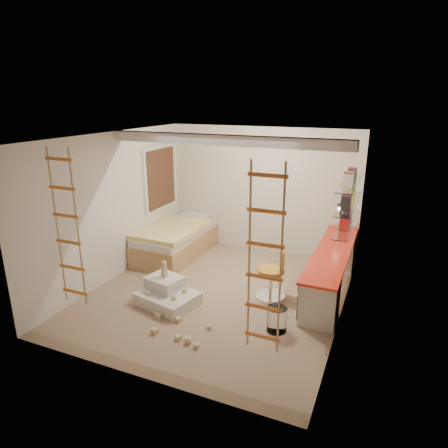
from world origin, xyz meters
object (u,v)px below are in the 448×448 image
at_px(desk, 331,269).
at_px(bed, 176,241).
at_px(swivel_chair, 272,281).
at_px(play_platform, 167,294).

relative_size(desk, bed, 1.40).
distance_m(desk, bed, 3.22).
bearing_deg(swivel_chair, bed, 157.28).
distance_m(desk, play_platform, 2.75).
bearing_deg(desk, swivel_chair, -143.34).
height_order(swivel_chair, play_platform, swivel_chair).
distance_m(desk, swivel_chair, 1.05).
bearing_deg(swivel_chair, desk, 36.66).
xyz_separation_m(bed, play_platform, (0.86, -1.80, -0.17)).
relative_size(desk, play_platform, 2.73).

